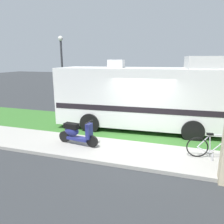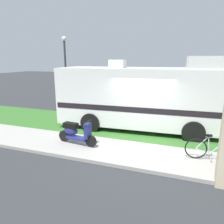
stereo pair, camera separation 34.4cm
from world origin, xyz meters
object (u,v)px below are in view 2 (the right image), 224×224
(motorhome_rv, at_px, (143,96))
(bicycle, at_px, (214,149))
(scooter, at_px, (75,132))
(bottle_green, at_px, (211,159))
(street_lamp_post, at_px, (66,68))

(motorhome_rv, relative_size, bicycle, 4.36)
(motorhome_rv, distance_m, bicycle, 4.06)
(scooter, xyz_separation_m, bicycle, (4.79, 0.25, -0.07))
(bicycle, bearing_deg, motorhome_rv, 136.59)
(bottle_green, bearing_deg, bicycle, 70.70)
(scooter, relative_size, street_lamp_post, 0.36)
(motorhome_rv, xyz_separation_m, street_lamp_post, (-5.18, 1.82, 1.15))
(bicycle, bearing_deg, street_lamp_post, 150.67)
(motorhome_rv, distance_m, scooter, 3.67)
(motorhome_rv, relative_size, bottle_green, 25.68)
(motorhome_rv, distance_m, bottle_green, 4.23)
(scooter, height_order, bicycle, scooter)
(scooter, xyz_separation_m, street_lamp_post, (-3.24, 4.76, 2.17))
(bicycle, relative_size, street_lamp_post, 0.38)
(scooter, distance_m, street_lamp_post, 6.15)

